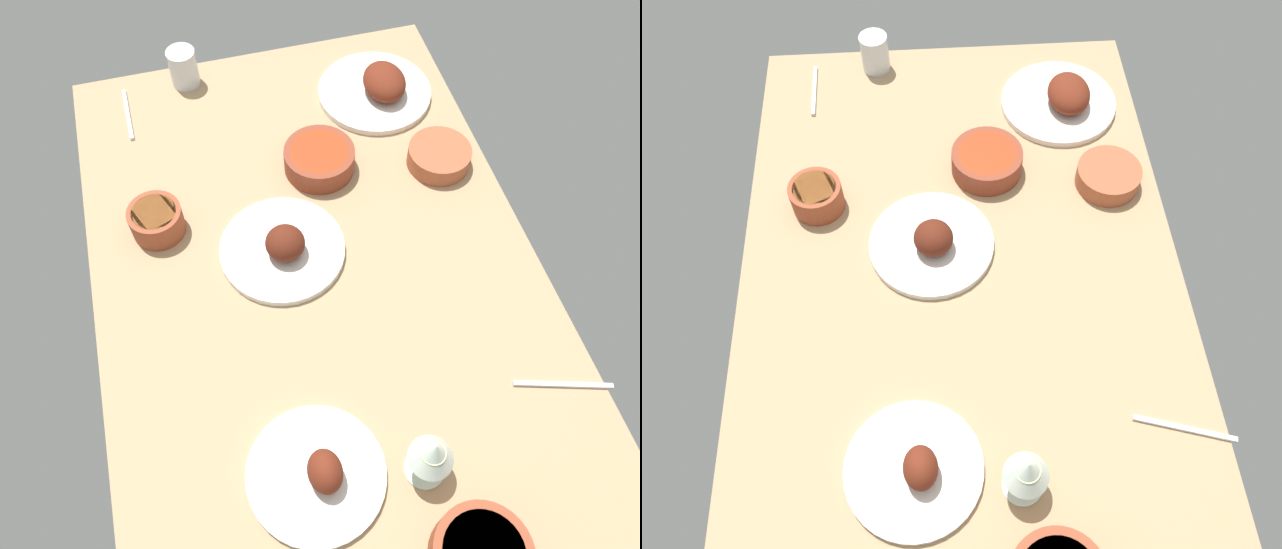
# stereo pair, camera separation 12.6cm
# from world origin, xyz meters

# --- Properties ---
(dining_table) EXTENTS (1.40, 0.90, 0.04)m
(dining_table) POSITION_xyz_m (0.00, 0.00, 0.02)
(dining_table) COLOR tan
(dining_table) RESTS_ON ground
(plate_far_side) EXTENTS (0.26, 0.26, 0.08)m
(plate_far_side) POSITION_xyz_m (-0.08, -0.06, 0.06)
(plate_far_side) COLOR silver
(plate_far_side) RESTS_ON dining_table
(plate_center_main) EXTENTS (0.24, 0.24, 0.09)m
(plate_center_main) POSITION_xyz_m (0.38, -0.10, 0.06)
(plate_center_main) COLOR silver
(plate_center_main) RESTS_ON dining_table
(plate_near_viewer) EXTENTS (0.28, 0.28, 0.08)m
(plate_near_viewer) POSITION_xyz_m (-0.47, 0.27, 0.06)
(plate_near_viewer) COLOR silver
(plate_near_viewer) RESTS_ON dining_table
(bowl_soup) EXTENTS (0.11, 0.11, 0.06)m
(bowl_soup) POSITION_xyz_m (-0.21, -0.30, 0.07)
(bowl_soup) COLOR brown
(bowl_soup) RESTS_ON dining_table
(bowl_sauce) EXTENTS (0.16, 0.16, 0.06)m
(bowl_sauce) POSITION_xyz_m (-0.29, 0.07, 0.07)
(bowl_sauce) COLOR brown
(bowl_sauce) RESTS_ON dining_table
(bowl_pasta) EXTENTS (0.14, 0.14, 0.05)m
(bowl_pasta) POSITION_xyz_m (-0.23, 0.34, 0.07)
(bowl_pasta) COLOR #A35133
(bowl_pasta) RESTS_ON dining_table
(wine_glass) EXTENTS (0.08, 0.08, 0.14)m
(wine_glass) POSITION_xyz_m (0.41, 0.07, 0.14)
(wine_glass) COLOR silver
(wine_glass) RESTS_ON dining_table
(water_tumbler) EXTENTS (0.07, 0.07, 0.09)m
(water_tumbler) POSITION_xyz_m (-0.64, -0.17, 0.09)
(water_tumbler) COLOR silver
(water_tumbler) RESTS_ON dining_table
(fork_loose) EXTENTS (0.06, 0.18, 0.01)m
(fork_loose) POSITION_xyz_m (0.33, 0.37, 0.04)
(fork_loose) COLOR silver
(fork_loose) RESTS_ON dining_table
(spoon_loose) EXTENTS (0.17, 0.01, 0.01)m
(spoon_loose) POSITION_xyz_m (-0.56, -0.33, 0.04)
(spoon_loose) COLOR silver
(spoon_loose) RESTS_ON dining_table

